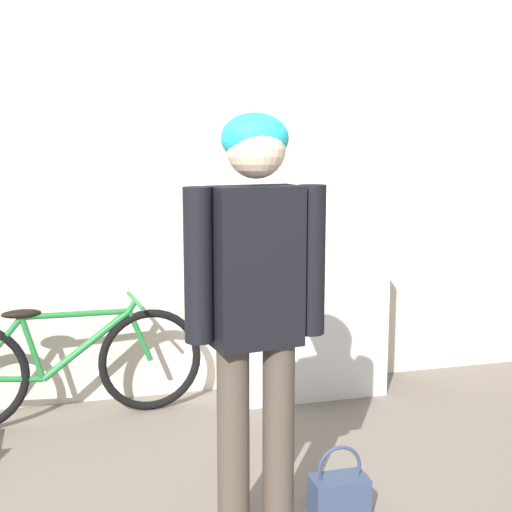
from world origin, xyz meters
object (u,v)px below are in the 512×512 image
(person, at_px, (256,289))
(banana, at_px, (303,244))
(bicycle, at_px, (64,365))
(handbag, at_px, (339,494))

(person, bearing_deg, banana, 57.47)
(person, height_order, bicycle, person)
(bicycle, relative_size, handbag, 4.97)
(person, height_order, banana, person)
(bicycle, bearing_deg, handbag, -56.45)
(bicycle, relative_size, banana, 4.75)
(person, distance_m, banana, 1.83)
(banana, xyz_separation_m, handbag, (-0.37, -1.58, -0.87))
(bicycle, bearing_deg, person, -68.81)
(bicycle, xyz_separation_m, handbag, (1.14, -1.44, -0.23))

